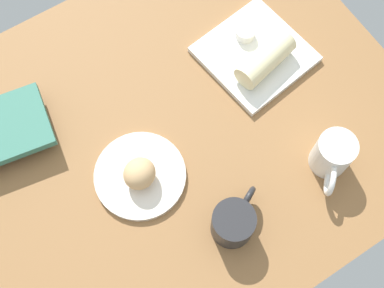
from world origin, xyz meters
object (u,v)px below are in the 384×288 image
at_px(round_plate, 140,176).
at_px(breakfast_wrap, 265,59).
at_px(sauce_cup, 245,33).
at_px(coffee_mug, 333,156).
at_px(scone_pastry, 139,174).
at_px(second_mug, 234,222).
at_px(square_plate, 255,54).

relative_size(round_plate, breakfast_wrap, 1.35).
height_order(sauce_cup, coffee_mug, coffee_mug).
bearing_deg(scone_pastry, second_mug, -60.18).
xyz_separation_m(round_plate, scone_pastry, (-0.00, -0.01, 0.04)).
relative_size(scone_pastry, sauce_cup, 1.53).
bearing_deg(sauce_cup, second_mug, -127.73).
height_order(square_plate, coffee_mug, coffee_mug).
xyz_separation_m(square_plate, second_mug, (-0.28, -0.32, 0.04)).
bearing_deg(coffee_mug, scone_pastry, 152.88).
height_order(breakfast_wrap, coffee_mug, coffee_mug).
bearing_deg(coffee_mug, breakfast_wrap, 86.25).
relative_size(sauce_cup, breakfast_wrap, 0.31).
height_order(scone_pastry, breakfast_wrap, same).
distance_m(scone_pastry, breakfast_wrap, 0.39).
bearing_deg(second_mug, scone_pastry, 119.82).
bearing_deg(round_plate, sauce_cup, 23.02).
xyz_separation_m(sauce_cup, second_mug, (-0.28, -0.37, 0.01)).
height_order(scone_pastry, coffee_mug, coffee_mug).
distance_m(round_plate, second_mug, 0.23).
relative_size(scone_pastry, coffee_mug, 0.63).
distance_m(square_plate, breakfast_wrap, 0.06).
distance_m(breakfast_wrap, coffee_mug, 0.27).
height_order(scone_pastry, square_plate, scone_pastry).
bearing_deg(coffee_mug, square_plate, 85.96).
bearing_deg(scone_pastry, round_plate, 75.06).
relative_size(square_plate, second_mug, 1.79).
bearing_deg(square_plate, sauce_cup, 84.04).
bearing_deg(scone_pastry, coffee_mug, -27.12).
xyz_separation_m(breakfast_wrap, second_mug, (-0.28, -0.28, -0.00)).
distance_m(round_plate, breakfast_wrap, 0.39).
xyz_separation_m(sauce_cup, breakfast_wrap, (-0.01, -0.09, 0.02)).
distance_m(sauce_cup, second_mug, 0.47).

